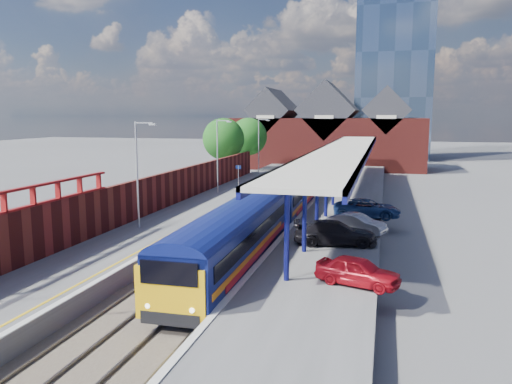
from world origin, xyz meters
TOP-DOWN VIEW (x-y plane):
  - ground at (0.00, 30.00)m, footprint 240.00×240.00m
  - ballast_bed at (0.00, 20.00)m, footprint 6.00×76.00m
  - rails at (0.00, 20.00)m, footprint 4.51×76.00m
  - left_platform at (-5.50, 20.00)m, footprint 5.00×76.00m
  - right_platform at (6.00, 20.00)m, footprint 6.00×76.00m
  - coping_left at (-3.15, 20.00)m, footprint 0.30×76.00m
  - coping_right at (3.15, 20.00)m, footprint 0.30×76.00m
  - yellow_line at (-3.75, 20.00)m, footprint 0.14×76.00m
  - train at (1.49, 25.99)m, footprint 3.03×65.94m
  - canopy at (5.48, 21.95)m, footprint 4.50×52.00m
  - lamp_post_b at (-6.36, 6.00)m, footprint 1.48×0.18m
  - lamp_post_c at (-6.36, 22.00)m, footprint 1.48×0.18m
  - lamp_post_d at (-6.36, 38.00)m, footprint 1.48×0.18m
  - platform_sign at (-5.00, 24.00)m, footprint 0.55×0.08m
  - brick_wall at (-8.10, 13.54)m, footprint 0.35×50.00m
  - station_building at (0.00, 58.00)m, footprint 30.00×12.12m
  - glass_tower at (10.00, 80.00)m, footprint 14.20×14.20m
  - tree_near at (-10.35, 35.91)m, footprint 5.20×5.20m
  - tree_far at (-9.35, 43.91)m, footprint 5.20×5.20m
  - parked_car_red at (8.15, -1.84)m, footprint 3.98×2.54m
  - parked_car_silver at (7.51, 8.17)m, footprint 3.94×2.54m
  - parked_car_dark at (6.48, 4.94)m, footprint 4.99×2.64m
  - parked_car_blue at (7.96, 13.36)m, footprint 4.86×2.32m
  - relay_cabinet at (2.14, -5.14)m, footprint 0.93×1.07m

SIDE VIEW (x-z plane):
  - ground at x=0.00m, z-range 0.00..0.00m
  - ballast_bed at x=0.00m, z-range 0.00..0.06m
  - rails at x=0.00m, z-range 0.05..0.19m
  - left_platform at x=-5.50m, z-range 0.00..1.00m
  - right_platform at x=6.00m, z-range 0.00..1.00m
  - relay_cabinet at x=2.14m, z-range 0.00..1.00m
  - yellow_line at x=-3.75m, z-range 1.00..1.01m
  - coping_left at x=-3.15m, z-range 1.00..1.05m
  - coping_right at x=3.15m, z-range 1.00..1.05m
  - parked_car_silver at x=7.51m, z-range 1.00..2.23m
  - parked_car_red at x=8.15m, z-range 1.00..2.26m
  - parked_car_blue at x=7.96m, z-range 1.00..2.34m
  - parked_car_dark at x=6.48m, z-range 1.00..2.38m
  - train at x=1.49m, z-range 0.40..3.85m
  - brick_wall at x=-8.10m, z-range 0.52..4.38m
  - platform_sign at x=-5.00m, z-range 1.44..3.94m
  - lamp_post_b at x=-6.36m, z-range 1.49..8.49m
  - lamp_post_c at x=-6.36m, z-range 1.49..8.49m
  - lamp_post_d at x=-6.36m, z-range 1.49..8.49m
  - canopy at x=5.48m, z-range 3.01..7.49m
  - tree_near at x=-10.35m, z-range 1.30..9.40m
  - tree_far at x=-9.35m, z-range 1.30..9.40m
  - station_building at x=0.00m, z-range -1.44..12.34m
  - glass_tower at x=10.00m, z-range 0.05..40.35m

